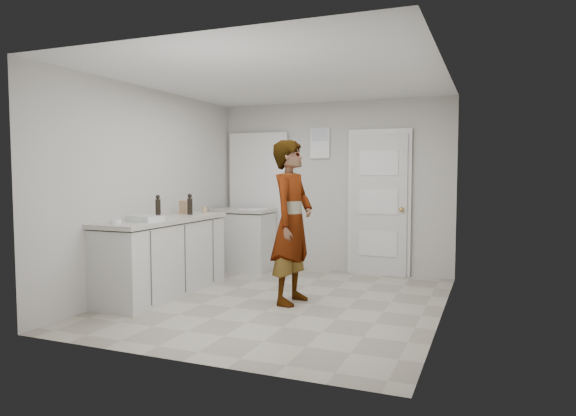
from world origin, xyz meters
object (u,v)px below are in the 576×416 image
at_px(spice_jar, 205,210).
at_px(oil_cruet_a, 190,205).
at_px(baking_dish, 145,218).
at_px(cake_mix_box, 184,207).
at_px(egg_bowl, 116,222).
at_px(person, 292,222).
at_px(oil_cruet_b, 158,207).

xyz_separation_m(spice_jar, oil_cruet_a, (-0.06, -0.27, 0.08)).
distance_m(spice_jar, baking_dish, 1.20).
bearing_deg(cake_mix_box, egg_bowl, -90.26).
distance_m(cake_mix_box, egg_bowl, 1.41).
bearing_deg(oil_cruet_a, cake_mix_box, 146.78).
bearing_deg(person, baking_dish, 115.64).
xyz_separation_m(cake_mix_box, egg_bowl, (0.08, -1.41, -0.06)).
distance_m(spice_jar, oil_cruet_a, 0.29).
bearing_deg(egg_bowl, spice_jar, 84.76).
xyz_separation_m(person, oil_cruet_b, (-1.60, -0.27, 0.15)).
bearing_deg(cake_mix_box, oil_cruet_a, -36.81).
bearing_deg(oil_cruet_b, oil_cruet_a, 84.21).
distance_m(oil_cruet_a, baking_dish, 0.94).
relative_size(person, oil_cruet_a, 6.74).
distance_m(person, spice_jar, 1.60).
distance_m(person, oil_cruet_a, 1.58).
height_order(person, spice_jar, person).
bearing_deg(oil_cruet_b, spice_jar, 82.36).
relative_size(spice_jar, egg_bowl, 0.71).
xyz_separation_m(cake_mix_box, oil_cruet_a, (0.17, -0.11, 0.04)).
xyz_separation_m(person, baking_dish, (-1.53, -0.61, 0.04)).
bearing_deg(person, oil_cruet_a, 81.96).
bearing_deg(egg_bowl, person, 30.98).
distance_m(person, egg_bowl, 1.90).
bearing_deg(baking_dish, cake_mix_box, 99.86).
xyz_separation_m(cake_mix_box, oil_cruet_b, (0.11, -0.70, 0.05)).
height_order(oil_cruet_a, oil_cruet_b, oil_cruet_b).
height_order(cake_mix_box, egg_bowl, cake_mix_box).
bearing_deg(spice_jar, person, -21.76).
relative_size(spice_jar, oil_cruet_b, 0.31).
relative_size(cake_mix_box, egg_bowl, 1.41).
bearing_deg(cake_mix_box, spice_jar, 31.37).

